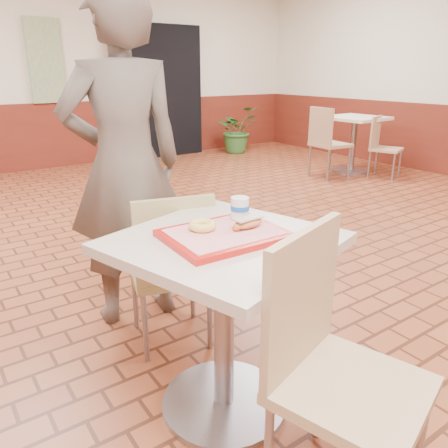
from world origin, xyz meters
TOP-DOWN VIEW (x-y plane):
  - room_shell at (0.00, 0.00)m, footprint 8.01×10.01m
  - wainscot_band at (0.00, 0.00)m, footprint 8.00×10.00m
  - corridor_doorway at (1.20, 4.88)m, footprint 1.60×0.22m
  - promo_poster at (-0.60, 4.94)m, footprint 0.50×0.03m
  - main_table at (-1.44, -0.89)m, footprint 0.80×0.80m
  - chair_main_front at (-1.37, -1.43)m, footprint 0.57×0.57m
  - chair_main_back at (-1.39, -0.33)m, footprint 0.51×0.51m
  - customer at (-1.43, 0.11)m, footprint 0.76×0.56m
  - serving_tray at (-1.44, -0.89)m, footprint 0.46×0.36m
  - ring_donut at (-1.50, -0.82)m, footprint 0.13×0.13m
  - long_john_donut at (-1.33, -0.91)m, footprint 0.15×0.08m
  - paper_cup at (-1.30, -0.81)m, footprint 0.08×0.08m
  - second_table at (3.01, 2.07)m, footprint 0.78×0.78m
  - chair_second_left at (2.36, 2.02)m, footprint 0.50×0.50m
  - chair_second_front at (3.06, 1.61)m, footprint 0.51×0.51m
  - potted_plant at (2.54, 4.40)m, footprint 0.85×0.76m

SIDE VIEW (x-z plane):
  - potted_plant at x=2.54m, z-range 0.00..0.85m
  - chair_second_front at x=3.06m, z-range 0.05..0.91m
  - wainscot_band at x=0.00m, z-range 0.00..1.00m
  - chair_main_back at x=-1.39m, z-range 0.05..0.95m
  - chair_second_left at x=2.36m, z-range 0.06..1.05m
  - second_table at x=3.01m, z-range 0.14..0.97m
  - chair_main_front at x=-1.37m, z-range 0.06..1.06m
  - main_table at x=-1.44m, z-range 0.15..0.99m
  - serving_tray at x=-1.44m, z-range 0.84..0.87m
  - ring_donut at x=-1.50m, z-range 0.87..0.90m
  - long_john_donut at x=-1.33m, z-range 0.87..0.91m
  - paper_cup at x=-1.30m, z-range 0.87..0.97m
  - customer at x=-1.43m, z-range 0.00..1.93m
  - corridor_doorway at x=1.20m, z-range 0.00..2.20m
  - room_shell at x=0.00m, z-range 0.00..3.00m
  - promo_poster at x=-0.60m, z-range 1.00..2.20m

